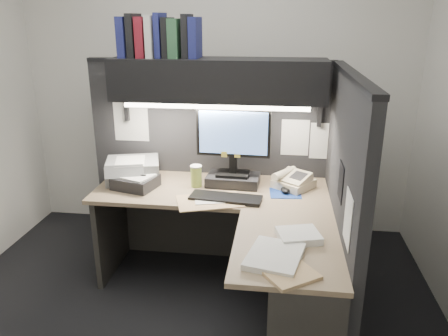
{
  "coord_description": "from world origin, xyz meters",
  "views": [
    {
      "loc": [
        0.58,
        -2.39,
        1.92
      ],
      "look_at": [
        0.2,
        0.51,
        0.91
      ],
      "focal_mm": 35.0,
      "sensor_mm": 36.0,
      "label": 1
    }
  ],
  "objects": [
    {
      "name": "floor",
      "position": [
        0.0,
        0.0,
        0.0
      ],
      "size": [
        3.5,
        3.5,
        0.0
      ],
      "primitive_type": "plane",
      "color": "black",
      "rests_on": "ground"
    },
    {
      "name": "wall_back",
      "position": [
        0.0,
        1.5,
        1.35
      ],
      "size": [
        3.5,
        0.04,
        2.7
      ],
      "primitive_type": "cube",
      "color": "silver",
      "rests_on": "floor"
    },
    {
      "name": "wall_front",
      "position": [
        0.0,
        -1.5,
        1.35
      ],
      "size": [
        3.5,
        0.04,
        2.7
      ],
      "primitive_type": "cube",
      "color": "silver",
      "rests_on": "floor"
    },
    {
      "name": "partition_back",
      "position": [
        0.03,
        0.93,
        0.8
      ],
      "size": [
        1.9,
        0.06,
        1.6
      ],
      "primitive_type": "cube",
      "color": "black",
      "rests_on": "floor"
    },
    {
      "name": "partition_right",
      "position": [
        0.98,
        0.18,
        0.8
      ],
      "size": [
        0.06,
        1.5,
        1.6
      ],
      "primitive_type": "cube",
      "color": "black",
      "rests_on": "floor"
    },
    {
      "name": "desk",
      "position": [
        0.43,
        -0.0,
        0.44
      ],
      "size": [
        1.7,
        1.53,
        0.73
      ],
      "color": "#8A6E58",
      "rests_on": "floor"
    },
    {
      "name": "overhead_shelf",
      "position": [
        0.12,
        0.75,
        1.5
      ],
      "size": [
        1.55,
        0.34,
        0.3
      ],
      "primitive_type": "cube",
      "color": "black",
      "rests_on": "partition_back"
    },
    {
      "name": "task_light_tube",
      "position": [
        0.12,
        0.61,
        1.33
      ],
      "size": [
        1.32,
        0.04,
        0.04
      ],
      "primitive_type": "cylinder",
      "rotation": [
        0.0,
        1.57,
        0.0
      ],
      "color": "white",
      "rests_on": "overhead_shelf"
    },
    {
      "name": "monitor",
      "position": [
        0.25,
        0.66,
        0.96
      ],
      "size": [
        0.54,
        0.26,
        0.58
      ],
      "rotation": [
        0.0,
        0.0,
        -0.05
      ],
      "color": "black",
      "rests_on": "desk"
    },
    {
      "name": "keyboard",
      "position": [
        0.23,
        0.37,
        0.74
      ],
      "size": [
        0.51,
        0.22,
        0.02
      ],
      "primitive_type": "cube",
      "rotation": [
        0.0,
        0.0,
        -0.11
      ],
      "color": "black",
      "rests_on": "desk"
    },
    {
      "name": "mousepad",
      "position": [
        0.64,
        0.54,
        0.73
      ],
      "size": [
        0.23,
        0.22,
        0.0
      ],
      "primitive_type": "cube",
      "rotation": [
        0.0,
        0.0,
        0.09
      ],
      "color": "navy",
      "rests_on": "desk"
    },
    {
      "name": "mouse",
      "position": [
        0.64,
        0.55,
        0.75
      ],
      "size": [
        0.08,
        0.11,
        0.04
      ],
      "primitive_type": "ellipsoid",
      "rotation": [
        0.0,
        0.0,
        0.2
      ],
      "color": "black",
      "rests_on": "mousepad"
    },
    {
      "name": "telephone",
      "position": [
        0.7,
        0.66,
        0.78
      ],
      "size": [
        0.34,
        0.35,
        0.1
      ],
      "primitive_type": "cube",
      "rotation": [
        0.0,
        0.0,
        -0.63
      ],
      "color": "beige",
      "rests_on": "desk"
    },
    {
      "name": "coffee_cup",
      "position": [
        -0.02,
        0.59,
        0.81
      ],
      "size": [
        0.09,
        0.09,
        0.15
      ],
      "primitive_type": "cylinder",
      "rotation": [
        0.0,
        0.0,
        0.11
      ],
      "color": "#BAC54E",
      "rests_on": "desk"
    },
    {
      "name": "printer",
      "position": [
        -0.53,
        0.67,
        0.81
      ],
      "size": [
        0.47,
        0.43,
        0.16
      ],
      "primitive_type": "cube",
      "rotation": [
        0.0,
        0.0,
        0.28
      ],
      "color": "gray",
      "rests_on": "desk"
    },
    {
      "name": "notebook_stack",
      "position": [
        -0.46,
        0.51,
        0.77
      ],
      "size": [
        0.35,
        0.31,
        0.09
      ],
      "primitive_type": "cube",
      "rotation": [
        0.0,
        0.0,
        -0.27
      ],
      "color": "black",
      "rests_on": "desk"
    },
    {
      "name": "open_folder",
      "position": [
        0.13,
        0.32,
        0.73
      ],
      "size": [
        0.51,
        0.41,
        0.01
      ],
      "primitive_type": "cube",
      "rotation": [
        0.0,
        0.0,
        0.33
      ],
      "color": "tan",
      "rests_on": "desk"
    },
    {
      "name": "paper_stack_a",
      "position": [
        0.71,
        -0.14,
        0.75
      ],
      "size": [
        0.27,
        0.25,
        0.04
      ],
      "primitive_type": "cube",
      "rotation": [
        0.0,
        0.0,
        0.27
      ],
      "color": "white",
      "rests_on": "desk"
    },
    {
      "name": "paper_stack_b",
      "position": [
        0.58,
        -0.38,
        0.75
      ],
      "size": [
        0.33,
        0.38,
        0.03
      ],
      "primitive_type": "cube",
      "rotation": [
        0.0,
        0.0,
        -0.23
      ],
      "color": "white",
      "rests_on": "desk"
    },
    {
      "name": "manila_stack",
      "position": [
        0.63,
        -0.48,
        0.74
      ],
      "size": [
        0.37,
        0.39,
        0.02
      ],
      "primitive_type": "cube",
      "rotation": [
        0.0,
        0.0,
        0.62
      ],
      "color": "tan",
      "rests_on": "desk"
    },
    {
      "name": "binder_row",
      "position": [
        -0.29,
        0.76,
        1.79
      ],
      "size": [
        0.57,
        0.24,
        0.31
      ],
      "color": "navy",
      "rests_on": "overhead_shelf"
    },
    {
      "name": "pinned_papers",
      "position": [
        0.42,
        0.56,
        1.05
      ],
      "size": [
        1.76,
        1.31,
        0.51
      ],
      "color": "white",
      "rests_on": "partition_back"
    }
  ]
}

